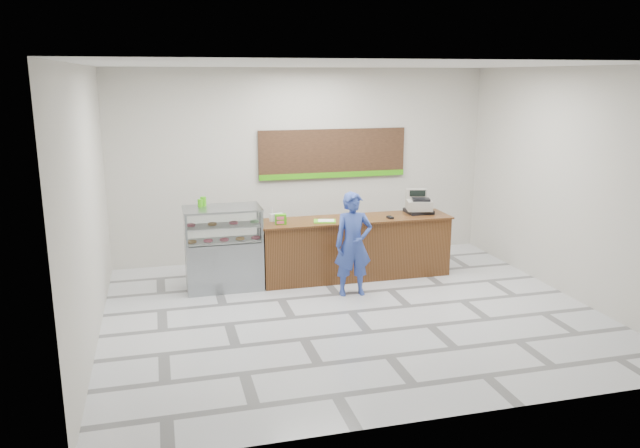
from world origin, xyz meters
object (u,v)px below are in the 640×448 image
object	(u,v)px
sales_counter	(355,248)
display_case	(223,248)
cash_register	(418,204)
serving_tray	(325,221)
customer	(353,244)

from	to	relation	value
sales_counter	display_case	xyz separation A→B (m)	(-2.22, -0.00, 0.16)
cash_register	serving_tray	world-z (taller)	cash_register
sales_counter	display_case	world-z (taller)	display_case
sales_counter	display_case	bearing A→B (deg)	-179.99
cash_register	serving_tray	bearing A→B (deg)	-157.86
serving_tray	customer	bearing A→B (deg)	-54.96
customer	display_case	bearing A→B (deg)	160.30
display_case	serving_tray	bearing A→B (deg)	-4.24
cash_register	customer	xyz separation A→B (m)	(-1.48, -0.94, -0.37)
serving_tray	cash_register	bearing A→B (deg)	21.96
sales_counter	display_case	distance (m)	2.23
sales_counter	serving_tray	distance (m)	0.78
cash_register	serving_tray	distance (m)	1.77
sales_counter	cash_register	world-z (taller)	cash_register
serving_tray	customer	xyz separation A→B (m)	(0.27, -0.70, -0.23)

